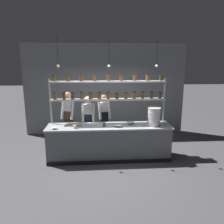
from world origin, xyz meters
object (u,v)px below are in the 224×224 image
prep_bowl_center_back (118,126)px  chef_right (104,118)px  prep_bowl_center_front (54,128)px  cutting_board (75,125)px  serving_cup_by_board (75,127)px  spice_shelf_unit (108,92)px  container_stack (154,117)px  prep_bowl_near_left (131,123)px  serving_cup_front (104,125)px  chef_center (88,120)px  chef_left (69,117)px

prep_bowl_center_back → chef_right: bearing=109.2°
prep_bowl_center_front → cutting_board: bearing=33.8°
chef_right → serving_cup_by_board: bearing=-140.8°
prep_bowl_center_back → spice_shelf_unit: bearing=117.2°
cutting_board → prep_bowl_center_front: prep_bowl_center_front is taller
container_stack → serving_cup_by_board: (-2.06, -0.13, -0.20)m
serving_cup_by_board → prep_bowl_near_left: bearing=10.7°
spice_shelf_unit → serving_cup_front: (-0.12, -0.42, -0.80)m
chef_center → cutting_board: (-0.33, -0.43, 0.00)m
chef_left → prep_bowl_near_left: (1.72, -0.55, -0.06)m
chef_center → cutting_board: 0.55m
prep_bowl_near_left → chef_left: bearing=162.2°
chef_left → serving_cup_front: chef_left is taller
spice_shelf_unit → chef_left: (-1.13, 0.30, -0.76)m
prep_bowl_center_front → prep_bowl_center_back: 1.63m
prep_bowl_center_front → serving_cup_front: size_ratio=1.60×
cutting_board → chef_right: bearing=42.4°
chef_center → container_stack: bearing=-18.2°
spice_shelf_unit → chef_center: size_ratio=1.94×
container_stack → prep_bowl_center_front: size_ratio=2.92×
prep_bowl_near_left → prep_bowl_center_back: size_ratio=1.02×
chef_center → container_stack: 1.87m
chef_left → serving_cup_front: bearing=-21.3°
cutting_board → prep_bowl_center_back: (1.13, -0.24, 0.02)m
spice_shelf_unit → serving_cup_by_board: (-0.88, -0.53, -0.81)m
spice_shelf_unit → container_stack: (1.19, -0.40, -0.61)m
cutting_board → prep_bowl_center_back: 1.15m
chef_right → cutting_board: (-0.79, -0.72, 0.00)m
prep_bowl_near_left → prep_bowl_center_back: prep_bowl_near_left is taller
prep_bowl_center_front → serving_cup_front: serving_cup_front is taller
spice_shelf_unit → prep_bowl_center_back: spice_shelf_unit is taller
prep_bowl_center_front → prep_bowl_center_back: bearing=3.4°
prep_bowl_center_back → prep_bowl_near_left: bearing=29.2°
chef_right → prep_bowl_center_front: (-1.29, -1.06, 0.01)m
chef_center → cutting_board: chef_center is taller
chef_left → serving_cup_by_board: (0.25, -0.83, -0.05)m
chef_center → prep_bowl_center_front: 1.13m
container_stack → prep_bowl_near_left: bearing=166.0°
spice_shelf_unit → serving_cup_by_board: spice_shelf_unit is taller
prep_bowl_center_front → prep_bowl_center_back: prep_bowl_center_back is taller
chef_right → prep_bowl_near_left: chef_right is taller
spice_shelf_unit → prep_bowl_near_left: 1.05m
chef_center → serving_cup_by_board: bearing=-111.7°
chef_right → cutting_board: chef_right is taller
prep_bowl_near_left → prep_bowl_center_front: prep_bowl_near_left is taller
chef_left → prep_bowl_center_back: 1.56m
chef_right → prep_bowl_center_back: chef_right is taller
container_stack → prep_bowl_center_front: bearing=-176.7°
chef_left → container_stack: chef_left is taller
spice_shelf_unit → chef_right: size_ratio=1.94×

